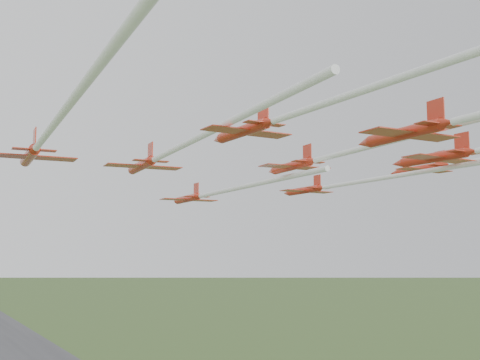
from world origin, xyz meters
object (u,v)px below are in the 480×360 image
jet_lead (210,194)px  jet_row3_mid (392,141)px  jet_row2_right (346,184)px  jet_row3_left (50,130)px  jet_row2_left (167,153)px  jet_row4_left (369,88)px

jet_lead → jet_row3_mid: 40.80m
jet_lead → jet_row2_right: jet_row2_right is taller
jet_row2_right → jet_row3_left: bearing=-160.0°
jet_row2_left → jet_row3_mid: jet_row2_left is taller
jet_row2_right → jet_row3_left: (-43.04, -15.33, 0.46)m
jet_lead → jet_row2_right: (12.68, -16.76, 0.56)m
jet_row2_left → jet_row3_mid: size_ratio=0.77×
jet_row2_left → jet_row2_right: size_ratio=1.12×
jet_lead → jet_row4_left: jet_row4_left is taller
jet_row2_left → jet_row4_left: 32.94m
jet_row2_left → jet_row3_left: jet_row2_left is taller
jet_row3_left → jet_row4_left: jet_row4_left is taller
jet_row3_left → jet_row3_mid: size_ratio=0.89×
jet_row3_left → jet_row2_left: bearing=43.5°
jet_row2_left → jet_row3_left: 20.29m
jet_row2_left → jet_row4_left: jet_row2_left is taller
jet_lead → jet_row3_mid: (-1.27, -40.76, 1.38)m
jet_row4_left → jet_row2_left: bearing=90.3°
jet_row2_right → jet_row3_left: size_ratio=0.78×
jet_row2_left → jet_row2_right: jet_row2_left is taller
jet_row4_left → jet_row2_right: bearing=51.7°
jet_row2_right → jet_row4_left: 44.15m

